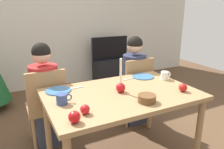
{
  "coord_description": "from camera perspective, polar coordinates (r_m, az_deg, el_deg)",
  "views": [
    {
      "loc": [
        -0.93,
        -1.65,
        1.52
      ],
      "look_at": [
        0.0,
        0.2,
        0.87
      ],
      "focal_mm": 34.87,
      "sensor_mm": 36.0,
      "label": 1
    }
  ],
  "objects": [
    {
      "name": "dining_table",
      "position": [
        2.08,
        2.51,
        -6.84
      ],
      "size": [
        1.4,
        0.9,
        0.75
      ],
      "color": "#99754C",
      "rests_on": "ground"
    },
    {
      "name": "mug_right",
      "position": [
        2.45,
        13.67,
        -0.27
      ],
      "size": [
        0.13,
        0.09,
        0.09
      ],
      "color": "white",
      "rests_on": "dining_table"
    },
    {
      "name": "tv",
      "position": [
        4.48,
        -0.58,
        6.94
      ],
      "size": [
        0.79,
        0.05,
        0.46
      ],
      "color": "black",
      "rests_on": "tv_stand"
    },
    {
      "name": "person_right_child",
      "position": [
        2.89,
        5.73,
        -1.92
      ],
      "size": [
        0.3,
        0.3,
        1.17
      ],
      "color": "#33384C",
      "rests_on": "ground"
    },
    {
      "name": "back_wall",
      "position": [
        4.36,
        -14.84,
        13.92
      ],
      "size": [
        6.4,
        0.1,
        2.6
      ],
      "primitive_type": "cube",
      "color": "beige",
      "rests_on": "ground"
    },
    {
      "name": "plate_right",
      "position": [
        2.5,
        8.11,
        -0.53
      ],
      "size": [
        0.24,
        0.24,
        0.01
      ],
      "primitive_type": "cylinder",
      "color": "teal",
      "rests_on": "dining_table"
    },
    {
      "name": "bowl_walnuts",
      "position": [
        1.86,
        9.13,
        -6.21
      ],
      "size": [
        0.15,
        0.15,
        0.06
      ],
      "primitive_type": "cylinder",
      "color": "brown",
      "rests_on": "dining_table"
    },
    {
      "name": "candle_centerpiece",
      "position": [
        2.03,
        2.27,
        -2.88
      ],
      "size": [
        0.09,
        0.09,
        0.32
      ],
      "color": "red",
      "rests_on": "dining_table"
    },
    {
      "name": "tv_stand",
      "position": [
        4.58,
        -0.56,
        1.15
      ],
      "size": [
        0.64,
        0.4,
        0.48
      ],
      "primitive_type": "cube",
      "color": "black",
      "rests_on": "ground"
    },
    {
      "name": "chair_right",
      "position": [
        2.88,
        6.04,
        -3.2
      ],
      "size": [
        0.4,
        0.4,
        0.9
      ],
      "color": "#99754C",
      "rests_on": "ground"
    },
    {
      "name": "apple_near_candle",
      "position": [
        1.65,
        -7.1,
        -9.07
      ],
      "size": [
        0.07,
        0.07,
        0.07
      ],
      "primitive_type": "sphere",
      "color": "red",
      "rests_on": "dining_table"
    },
    {
      "name": "fork_right",
      "position": [
        2.42,
        4.66,
        -1.09
      ],
      "size": [
        0.18,
        0.05,
        0.01
      ],
      "primitive_type": "cube",
      "rotation": [
        0.0,
        0.0,
        0.2
      ],
      "color": "silver",
      "rests_on": "dining_table"
    },
    {
      "name": "person_left_child",
      "position": [
        2.5,
        -17.03,
        -5.74
      ],
      "size": [
        0.3,
        0.3,
        1.17
      ],
      "color": "#33384C",
      "rests_on": "ground"
    },
    {
      "name": "apple_by_left_plate",
      "position": [
        2.15,
        18.09,
        -3.27
      ],
      "size": [
        0.08,
        0.08,
        0.08
      ],
      "primitive_type": "sphere",
      "color": "#AF1B16",
      "rests_on": "dining_table"
    },
    {
      "name": "fork_left",
      "position": [
        2.17,
        -9.56,
        -3.53
      ],
      "size": [
        0.18,
        0.02,
        0.01
      ],
      "primitive_type": "cube",
      "rotation": [
        0.0,
        0.0,
        0.05
      ],
      "color": "silver",
      "rests_on": "dining_table"
    },
    {
      "name": "plate_left",
      "position": [
        2.13,
        -13.93,
        -4.11
      ],
      "size": [
        0.24,
        0.24,
        0.01
      ],
      "primitive_type": "cylinder",
      "color": "teal",
      "rests_on": "dining_table"
    },
    {
      "name": "mug_left",
      "position": [
        1.84,
        -12.93,
        -6.29
      ],
      "size": [
        0.13,
        0.09,
        0.09
      ],
      "color": "#33477F",
      "rests_on": "dining_table"
    },
    {
      "name": "apple_by_right_mug",
      "position": [
        1.54,
        -9.84,
        -10.9
      ],
      "size": [
        0.09,
        0.09,
        0.09
      ],
      "primitive_type": "sphere",
      "color": "red",
      "rests_on": "dining_table"
    },
    {
      "name": "chair_left",
      "position": [
        2.49,
        -16.78,
        -7.22
      ],
      "size": [
        0.4,
        0.4,
        0.9
      ],
      "color": "#99754C",
      "rests_on": "ground"
    }
  ]
}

